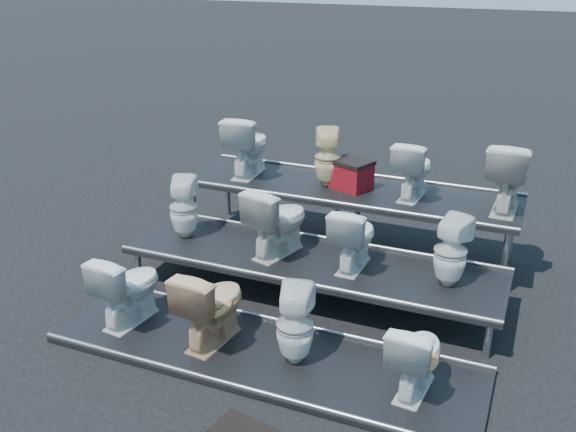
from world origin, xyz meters
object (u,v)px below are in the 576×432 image
at_px(toilet_3, 416,356).
at_px(toilet_7, 451,251).
at_px(toilet_9, 328,157).
at_px(toilet_2, 295,325).
at_px(toilet_10, 413,169).
at_px(toilet_1, 212,304).
at_px(toilet_11, 508,176).
at_px(toilet_8, 248,145).
at_px(toilet_5, 278,220).
at_px(toilet_0, 128,287).
at_px(toilet_4, 184,207).
at_px(toilet_6, 354,237).
at_px(red_crate, 351,176).

distance_m(toilet_3, toilet_7, 1.37).
distance_m(toilet_7, toilet_9, 2.24).
relative_size(toilet_2, toilet_10, 1.08).
bearing_deg(toilet_1, toilet_11, -126.80).
relative_size(toilet_8, toilet_11, 0.98).
relative_size(toilet_1, toilet_5, 1.01).
bearing_deg(toilet_11, toilet_0, 39.08).
height_order(toilet_8, toilet_10, toilet_8).
relative_size(toilet_2, toilet_4, 1.05).
bearing_deg(toilet_0, toilet_6, -140.20).
bearing_deg(toilet_11, toilet_4, 21.97).
bearing_deg(toilet_7, toilet_3, 106.94).
bearing_deg(toilet_10, toilet_7, 121.93).
bearing_deg(toilet_0, toilet_3, -173.44).
relative_size(toilet_2, toilet_9, 1.05).
bearing_deg(toilet_1, toilet_0, 6.01).
xyz_separation_m(toilet_7, toilet_11, (0.38, 1.30, 0.44)).
height_order(toilet_3, toilet_11, toilet_11).
bearing_deg(toilet_7, red_crate, -23.18).
distance_m(toilet_4, toilet_6, 2.09).
xyz_separation_m(toilet_9, toilet_10, (1.08, 0.00, -0.01)).
bearing_deg(red_crate, toilet_2, -62.04).
xyz_separation_m(toilet_6, red_crate, (-0.44, 1.30, 0.21)).
bearing_deg(toilet_2, toilet_9, -87.88).
distance_m(toilet_8, red_crate, 1.45).
bearing_deg(toilet_3, toilet_6, -47.68).
height_order(toilet_1, toilet_8, toilet_8).
bearing_deg(toilet_9, toilet_3, 102.13).
bearing_deg(toilet_3, toilet_10, -70.42).
distance_m(toilet_0, toilet_1, 0.97).
relative_size(toilet_8, toilet_9, 1.10).
bearing_deg(toilet_1, toilet_7, -141.32).
height_order(toilet_6, toilet_8, toilet_8).
distance_m(toilet_3, toilet_5, 2.31).
xyz_separation_m(toilet_6, toilet_9, (-0.76, 1.30, 0.41)).
bearing_deg(toilet_11, toilet_3, 82.38).
bearing_deg(toilet_11, toilet_1, 48.69).
distance_m(toilet_2, toilet_10, 2.75).
distance_m(toilet_0, toilet_9, 2.98).
height_order(toilet_4, red_crate, toilet_4).
xyz_separation_m(toilet_2, toilet_7, (1.16, 1.30, 0.38)).
bearing_deg(toilet_7, toilet_4, 18.54).
bearing_deg(toilet_5, red_crate, -92.95).
bearing_deg(toilet_11, toilet_6, 44.48).
height_order(toilet_0, toilet_6, toilet_6).
distance_m(toilet_0, toilet_11, 4.34).
distance_m(toilet_1, toilet_3, 1.99).
bearing_deg(toilet_5, toilet_9, -79.59).
distance_m(toilet_3, toilet_10, 2.80).
height_order(toilet_7, toilet_9, toilet_9).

